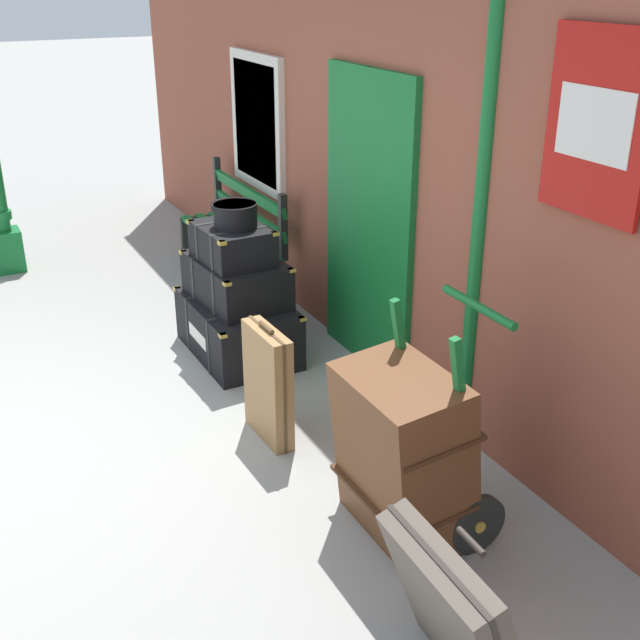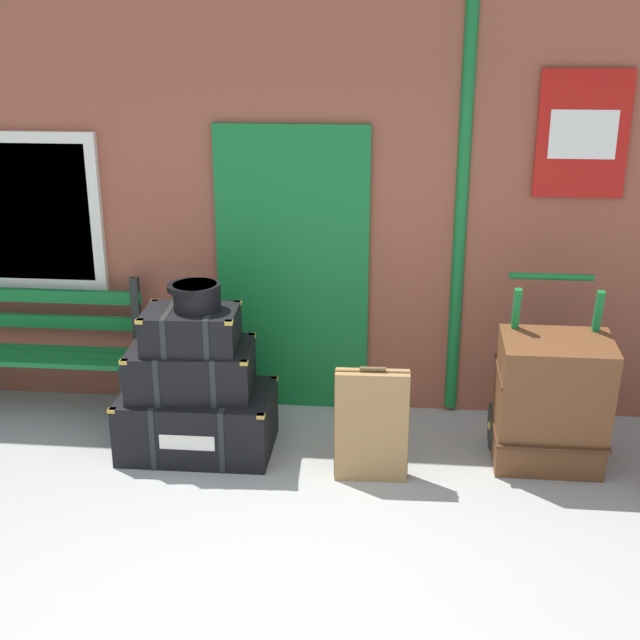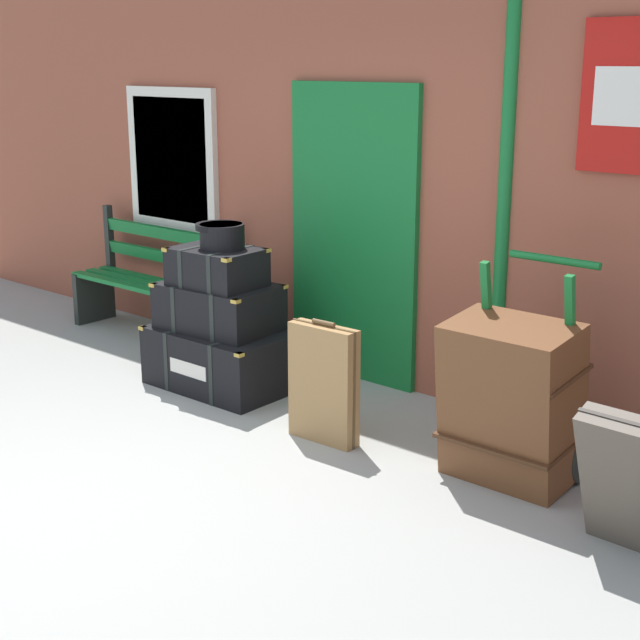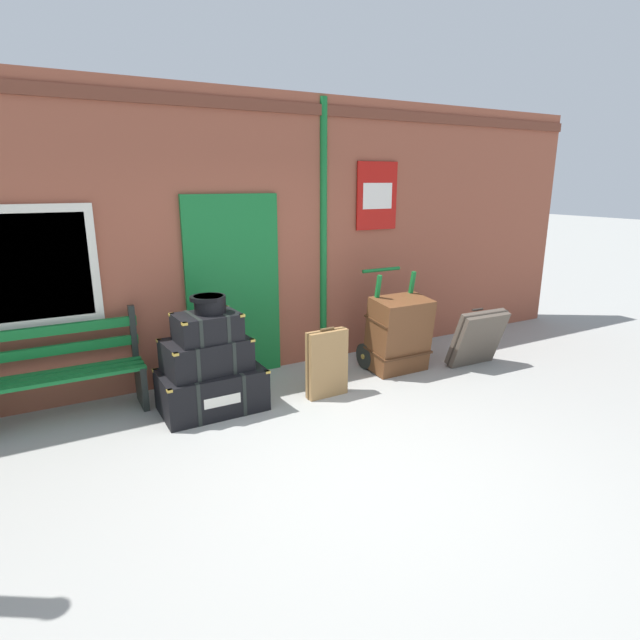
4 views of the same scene
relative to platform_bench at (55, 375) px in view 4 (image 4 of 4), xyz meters
The scene contains 11 objects.
ground_plane 3.00m from the platform_bench, 46.63° to the right, with size 60.00×60.00×0.00m, color gray.
brick_facade 2.37m from the platform_bench, 12.16° to the left, with size 10.40×0.35×3.20m.
platform_bench is the anchor object (origin of this frame).
steamer_trunk_base 1.47m from the platform_bench, 20.85° to the right, with size 1.02×0.66×0.43m.
steamer_trunk_middle 1.43m from the platform_bench, 20.65° to the right, with size 0.85×0.61×0.33m.
steamer_trunk_top 1.51m from the platform_bench, 21.31° to the right, with size 0.63×0.48×0.27m.
round_hatbox 1.61m from the platform_bench, 20.20° to the right, with size 0.34×0.32×0.17m.
porters_trolley 3.69m from the platform_bench, ahead, with size 0.71×0.58×1.20m.
large_brown_trunk 3.70m from the platform_bench, ahead, with size 0.70×0.53×0.92m.
suitcase_cream 2.65m from the platform_bench, 17.18° to the right, with size 0.47×0.14×0.77m.
suitcase_tan 4.69m from the platform_bench, 10.94° to the right, with size 0.69×0.40×0.73m.
Camera 4 is at (-2.04, -3.05, 2.23)m, focal length 28.69 mm.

